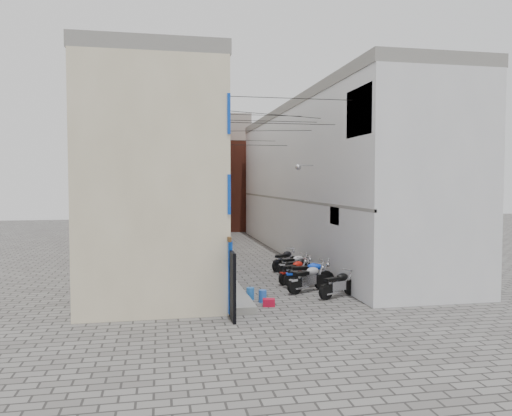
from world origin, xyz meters
TOP-DOWN VIEW (x-y plane):
  - ground at (0.00, 0.00)m, footprint 90.00×90.00m
  - plinth at (-2.05, 13.00)m, footprint 0.90×26.00m
  - building_left at (-4.98, 12.95)m, footprint 5.10×27.00m
  - building_right at (5.00, 13.00)m, footprint 5.94×26.00m
  - building_far_brick_left at (-2.00, 28.00)m, footprint 6.00×6.00m
  - building_far_brick_right at (3.00, 30.00)m, footprint 5.00×6.00m
  - building_far_concrete at (0.00, 34.00)m, footprint 8.00×5.00m
  - far_shopfront at (0.00, 25.20)m, footprint 2.00×0.30m
  - overhead_wires at (0.00, 7.64)m, footprint 5.80×13.02m
  - motorcycle_a at (1.90, 1.84)m, footprint 2.01×1.38m
  - motorcycle_b at (1.05, 2.95)m, footprint 2.16×1.50m
  - motorcycle_c at (1.34, 3.79)m, footprint 2.18×0.73m
  - motorcycle_d at (0.99, 4.81)m, footprint 1.97×1.63m
  - motorcycle_e at (1.50, 6.03)m, footprint 1.86×1.13m
  - motorcycle_f at (1.55, 6.87)m, footprint 1.89×1.02m
  - motorcycle_g at (1.35, 7.94)m, footprint 1.91×1.76m
  - person_a at (-2.21, 2.51)m, footprint 0.57×0.70m
  - person_b at (-2.35, 4.53)m, footprint 0.84×0.93m
  - water_jug_near at (-1.10, 1.63)m, footprint 0.30×0.30m
  - water_jug_far at (-1.47, 2.09)m, footprint 0.35×0.35m
  - red_crate at (-1.00, 1.02)m, footprint 0.47×0.39m

SIDE VIEW (x-z plane):
  - ground at x=0.00m, z-range 0.00..0.00m
  - plinth at x=-2.05m, z-range 0.00..0.25m
  - red_crate at x=-1.00m, z-range 0.00..0.26m
  - water_jug_near at x=-1.10m, z-range 0.00..0.45m
  - water_jug_far at x=-1.47m, z-range 0.00..0.46m
  - motorcycle_e at x=1.50m, z-range 0.00..1.03m
  - motorcycle_f at x=1.55m, z-range 0.00..1.05m
  - motorcycle_a at x=1.90m, z-range 0.00..1.12m
  - motorcycle_d at x=0.99m, z-range 0.00..1.14m
  - motorcycle_g at x=1.35m, z-range 0.00..1.14m
  - motorcycle_b at x=1.05m, z-range 0.00..1.21m
  - motorcycle_c at x=1.34m, z-range 0.00..1.25m
  - person_b at x=-2.35m, z-range 0.25..1.81m
  - person_a at x=-2.21m, z-range 0.25..1.92m
  - far_shopfront at x=0.00m, z-range 0.00..2.40m
  - building_far_brick_right at x=3.00m, z-range 0.00..8.00m
  - building_left at x=-4.98m, z-range 0.00..9.00m
  - building_right at x=5.00m, z-range 0.01..9.01m
  - building_far_brick_left at x=-2.00m, z-range 0.00..10.00m
  - building_far_concrete at x=0.00m, z-range 0.00..11.00m
  - overhead_wires at x=0.00m, z-range 6.46..7.79m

